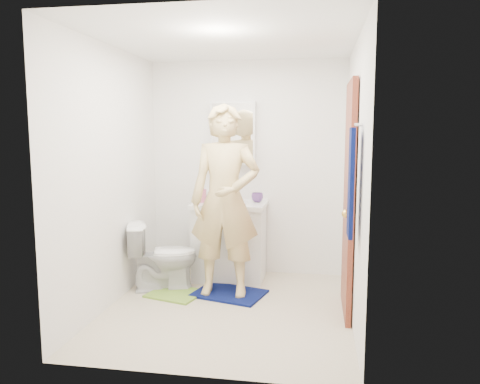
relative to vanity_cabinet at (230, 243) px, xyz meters
name	(u,v)px	position (x,y,z in m)	size (l,w,h in m)	color
floor	(228,310)	(0.15, -0.91, -0.41)	(2.20, 2.40, 0.02)	beige
ceiling	(227,38)	(0.15, -0.91, 2.01)	(2.20, 2.40, 0.02)	white
wall_back	(247,168)	(0.15, 0.30, 0.80)	(2.20, 0.02, 2.40)	white
wall_front	(191,199)	(0.15, -2.12, 0.80)	(2.20, 0.02, 2.40)	white
wall_left	(109,177)	(-0.96, -0.91, 0.80)	(0.02, 2.40, 2.40)	white
wall_right	(356,181)	(1.26, -0.91, 0.80)	(0.02, 2.40, 2.40)	white
vanity_cabinet	(230,243)	(0.00, 0.00, 0.00)	(0.75, 0.55, 0.80)	white
countertop	(230,205)	(0.00, 0.00, 0.43)	(0.79, 0.59, 0.05)	white
sink_basin	(230,203)	(0.00, 0.00, 0.44)	(0.40, 0.40, 0.03)	white
faucet	(233,195)	(0.00, 0.18, 0.51)	(0.03, 0.03, 0.12)	silver
medicine_cabinet	(233,133)	(0.00, 0.22, 1.20)	(0.50, 0.12, 0.70)	white
mirror_panel	(232,133)	(0.00, 0.16, 1.20)	(0.46, 0.01, 0.66)	white
door	(349,199)	(1.22, -0.76, 0.62)	(0.05, 0.80, 2.05)	brown
door_knob	(346,214)	(1.18, -1.08, 0.55)	(0.07, 0.07, 0.07)	gold
towel	(351,183)	(1.18, -1.48, 0.85)	(0.03, 0.24, 0.80)	#081251
towel_hook	(359,125)	(1.22, -1.48, 1.27)	(0.02, 0.02, 0.06)	silver
toilet	(163,256)	(-0.61, -0.47, -0.05)	(0.39, 0.68, 0.70)	white
bath_mat	(229,293)	(0.09, -0.54, -0.39)	(0.68, 0.48, 0.02)	#081251
green_rug	(176,294)	(-0.44, -0.63, -0.39)	(0.50, 0.42, 0.02)	#7FAE3A
soap_dispenser	(202,193)	(-0.30, -0.04, 0.55)	(0.09, 0.10, 0.21)	#CB5F82
toothbrush_cup	(257,197)	(0.29, 0.07, 0.50)	(0.13, 0.13, 0.10)	#633E88
man	(225,201)	(0.06, -0.56, 0.55)	(0.68, 0.45, 1.86)	#DABC7A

